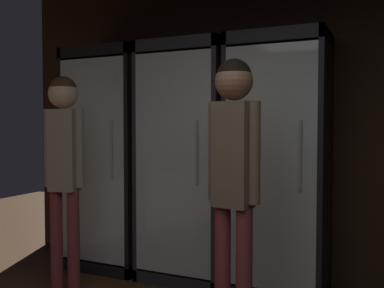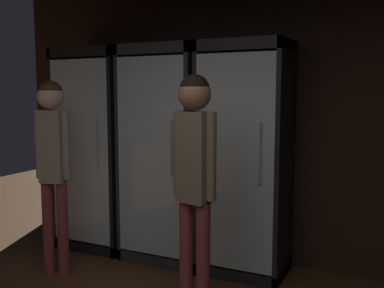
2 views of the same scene
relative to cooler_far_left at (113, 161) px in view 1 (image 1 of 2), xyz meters
The scene contains 6 objects.
wall_back 1.96m from the cooler_far_left, ahead, with size 6.00×0.06×2.80m, color black.
cooler_far_left is the anchor object (origin of this frame).
cooler_left 0.81m from the cooler_far_left, ahead, with size 0.77×0.58×2.06m.
cooler_center 1.62m from the cooler_far_left, ahead, with size 0.77×0.58×2.06m.
shopper_near 1.86m from the cooler_far_left, 32.08° to the right, with size 0.34×0.23×1.74m.
shopper_far 0.86m from the cooler_far_left, 80.41° to the right, with size 0.32×0.23×1.72m.
Camera 1 is at (0.54, -0.72, 1.34)m, focal length 40.83 mm.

